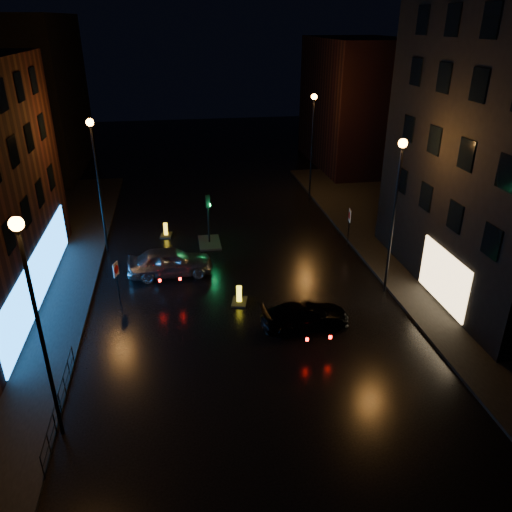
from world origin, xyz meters
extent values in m
plane|color=black|center=(0.00, 0.00, 0.00)|extent=(120.00, 120.00, 0.00)
cube|color=black|center=(14.00, 8.00, 0.07)|extent=(12.00, 44.00, 0.15)
cube|color=black|center=(-16.00, 35.00, 7.00)|extent=(8.00, 16.00, 14.00)
cube|color=black|center=(15.00, 32.00, 6.00)|extent=(8.00, 14.00, 12.00)
cylinder|color=black|center=(-7.80, -2.00, 4.00)|extent=(0.14, 0.14, 8.00)
cylinder|color=black|center=(-7.80, -2.00, 8.00)|extent=(0.20, 0.20, 0.25)
sphere|color=orange|center=(-7.80, -2.00, 8.15)|extent=(0.44, 0.44, 0.44)
cylinder|color=black|center=(-7.80, 14.00, 4.00)|extent=(0.14, 0.14, 8.00)
cylinder|color=black|center=(-7.80, 14.00, 8.00)|extent=(0.20, 0.20, 0.25)
sphere|color=orange|center=(-7.80, 14.00, 8.15)|extent=(0.44, 0.44, 0.44)
cylinder|color=black|center=(7.80, 6.00, 4.00)|extent=(0.14, 0.14, 8.00)
cylinder|color=black|center=(7.80, 6.00, 8.00)|extent=(0.20, 0.20, 0.25)
sphere|color=orange|center=(7.80, 6.00, 8.15)|extent=(0.44, 0.44, 0.44)
cylinder|color=black|center=(7.80, 22.00, 4.00)|extent=(0.14, 0.14, 8.00)
cylinder|color=black|center=(7.80, 22.00, 8.00)|extent=(0.20, 0.20, 0.25)
sphere|color=orange|center=(7.80, 22.00, 8.15)|extent=(0.44, 0.44, 0.44)
cube|color=black|center=(-1.20, 14.00, 0.06)|extent=(1.40, 2.40, 0.12)
cylinder|color=black|center=(-1.20, 14.00, 1.40)|extent=(0.12, 0.12, 2.80)
cube|color=black|center=(-1.20, 14.00, 3.00)|extent=(0.28, 0.22, 0.90)
cylinder|color=#0CFF59|center=(-1.06, 14.00, 2.72)|extent=(0.05, 0.18, 0.18)
cylinder|color=black|center=(-8.00, -1.00, 0.97)|extent=(0.05, 6.00, 0.05)
cylinder|color=black|center=(-8.00, -1.00, 0.50)|extent=(0.04, 6.00, 0.04)
cylinder|color=black|center=(-8.00, -4.00, 0.50)|extent=(0.04, 0.04, 1.00)
cylinder|color=black|center=(-8.00, -1.00, 0.50)|extent=(0.04, 0.04, 1.00)
cylinder|color=black|center=(-8.00, 2.00, 0.50)|extent=(0.04, 0.04, 1.00)
imported|color=#A0A2A8|center=(-3.79, 9.91, 0.83)|extent=(4.91, 2.10, 1.65)
imported|color=black|center=(2.59, 3.29, 0.63)|extent=(4.47, 2.15, 1.26)
cube|color=black|center=(-0.26, 6.06, 0.05)|extent=(1.01, 1.27, 0.09)
cube|color=yellow|center=(-0.26, 6.06, 0.51)|extent=(0.30, 0.23, 0.94)
cube|color=black|center=(-0.26, 6.06, 0.51)|extent=(0.28, 0.09, 0.56)
cube|color=black|center=(-4.05, 15.77, 0.05)|extent=(0.88, 1.18, 0.09)
cube|color=yellow|center=(-4.05, 15.77, 0.50)|extent=(0.27, 0.20, 0.90)
cube|color=black|center=(-4.05, 15.77, 0.50)|extent=(0.27, 0.06, 0.54)
cylinder|color=black|center=(-6.50, 7.26, 1.09)|extent=(0.06, 0.06, 2.19)
cube|color=white|center=(-6.50, 7.26, 1.89)|extent=(0.23, 0.53, 0.75)
cylinder|color=#B20C0C|center=(-6.47, 7.25, 1.89)|extent=(0.17, 0.42, 0.44)
cylinder|color=black|center=(7.81, 12.27, 1.20)|extent=(0.07, 0.07, 2.41)
cube|color=silver|center=(7.81, 12.27, 2.08)|extent=(0.16, 0.60, 0.82)
cylinder|color=#B20C0C|center=(7.77, 12.28, 2.08)|extent=(0.11, 0.48, 0.48)
camera|label=1|loc=(-3.09, -16.51, 13.57)|focal=35.00mm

